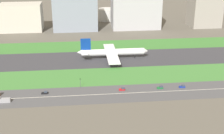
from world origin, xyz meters
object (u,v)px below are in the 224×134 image
at_px(car_0, 182,86).
at_px(traffic_light, 80,82).
at_px(truck_1, 3,100).
at_px(hangar_building, 75,11).
at_px(cargo_warehouse, 205,4).
at_px(car_1, 45,93).
at_px(fuel_tank_west, 107,15).
at_px(car_3, 160,87).
at_px(office_tower, 136,9).
at_px(airliner, 112,52).
at_px(car_2, 122,89).
at_px(terminal_building, 22,17).

relative_size(car_0, traffic_light, 0.61).
distance_m(truck_1, hangar_building, 198.83).
height_order(traffic_light, cargo_warehouse, cargo_warehouse).
distance_m(car_1, hangar_building, 184.51).
bearing_deg(fuel_tank_west, car_3, -85.60).
distance_m(car_1, office_tower, 206.90).
xyz_separation_m(office_tower, fuel_tank_west, (-30.97, 45.00, -15.81)).
bearing_deg(fuel_tank_west, car_0, -81.51).
distance_m(car_3, cargo_warehouse, 210.49).
bearing_deg(cargo_warehouse, office_tower, 180.00).
height_order(truck_1, fuel_tank_west, fuel_tank_west).
bearing_deg(hangar_building, car_0, -66.98).
distance_m(airliner, car_3, 73.84).
relative_size(airliner, car_2, 14.77).
height_order(traffic_light, fuel_tank_west, fuel_tank_west).
relative_size(car_1, fuel_tank_west, 0.18).
bearing_deg(office_tower, cargo_warehouse, 0.00).
distance_m(car_2, traffic_light, 30.89).
bearing_deg(terminal_building, traffic_light, -68.70).
distance_m(terminal_building, hangar_building, 64.68).
xyz_separation_m(airliner, office_tower, (41.78, 114.00, 17.52)).
distance_m(car_3, traffic_light, 58.11).
bearing_deg(car_1, fuel_tank_west, 74.08).
distance_m(car_0, hangar_building, 198.92).
bearing_deg(car_1, office_tower, 62.26).
bearing_deg(traffic_light, car_3, -7.92).
distance_m(car_2, cargo_warehouse, 225.31).
height_order(car_0, car_2, same).
xyz_separation_m(airliner, truck_1, (-79.94, -78.00, -4.56)).
bearing_deg(fuel_tank_west, car_1, -105.92).
distance_m(car_1, truck_1, 27.85).
bearing_deg(office_tower, airliner, -110.13).
height_order(car_3, office_tower, office_tower).
height_order(car_1, hangar_building, hangar_building).
bearing_deg(airliner, cargo_warehouse, 41.13).
height_order(airliner, car_2, airliner).
relative_size(car_1, traffic_light, 0.61).
xyz_separation_m(car_3, car_2, (-27.81, 0.00, 0.00)).
height_order(car_0, terminal_building, terminal_building).
height_order(airliner, truck_1, airliner).
xyz_separation_m(car_0, office_tower, (-2.93, 182.00, 22.83)).
relative_size(car_3, cargo_warehouse, 0.08).
bearing_deg(terminal_building, hangar_building, 0.00).
height_order(airliner, car_0, airliner).
distance_m(traffic_light, cargo_warehouse, 237.36).
distance_m(airliner, car_1, 86.96).
distance_m(hangar_building, office_tower, 74.42).
bearing_deg(hangar_building, terminal_building, 180.00).
relative_size(car_0, hangar_building, 0.08).
xyz_separation_m(car_2, office_tower, (41.29, 182.00, 22.83)).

